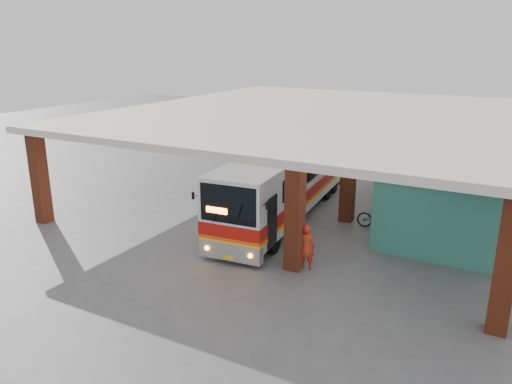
{
  "coord_description": "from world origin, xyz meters",
  "views": [
    {
      "loc": [
        9.99,
        -18.7,
        8.2
      ],
      "look_at": [
        -0.26,
        0.0,
        1.74
      ],
      "focal_mm": 35.0,
      "sensor_mm": 36.0,
      "label": 1
    }
  ],
  "objects_px": {
    "pedestrian": "(306,247)",
    "red_chair": "(412,194)",
    "coach_bus": "(285,182)",
    "motorcycle": "(380,217)"
  },
  "relations": [
    {
      "from": "coach_bus",
      "to": "motorcycle",
      "type": "xyz_separation_m",
      "value": [
        4.52,
        0.63,
        -1.22
      ]
    },
    {
      "from": "coach_bus",
      "to": "red_chair",
      "type": "distance_m",
      "value": 7.62
    },
    {
      "from": "pedestrian",
      "to": "motorcycle",
      "type": "bearing_deg",
      "value": -122.91
    },
    {
      "from": "coach_bus",
      "to": "pedestrian",
      "type": "bearing_deg",
      "value": -61.54
    },
    {
      "from": "coach_bus",
      "to": "red_chair",
      "type": "xyz_separation_m",
      "value": [
        4.9,
        5.66,
        -1.43
      ]
    },
    {
      "from": "motorcycle",
      "to": "red_chair",
      "type": "xyz_separation_m",
      "value": [
        0.38,
        5.03,
        -0.21
      ]
    },
    {
      "from": "pedestrian",
      "to": "red_chair",
      "type": "distance_m",
      "value": 10.62
    },
    {
      "from": "pedestrian",
      "to": "red_chair",
      "type": "bearing_deg",
      "value": -118.54
    },
    {
      "from": "coach_bus",
      "to": "motorcycle",
      "type": "distance_m",
      "value": 4.73
    },
    {
      "from": "pedestrian",
      "to": "red_chair",
      "type": "xyz_separation_m",
      "value": [
        1.69,
        10.47,
        -0.53
      ]
    }
  ]
}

